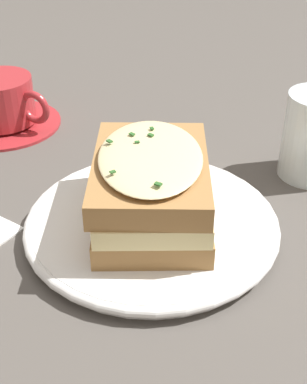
% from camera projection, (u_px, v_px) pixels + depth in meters
% --- Properties ---
extents(ground_plane, '(2.40, 2.40, 0.00)m').
position_uv_depth(ground_plane, '(171.00, 223.00, 0.52)').
color(ground_plane, '#514C47').
extents(dinner_plate, '(0.24, 0.24, 0.02)m').
position_uv_depth(dinner_plate, '(154.00, 225.00, 0.50)').
color(dinner_plate, white).
rests_on(dinner_plate, ground_plane).
extents(sandwich, '(0.18, 0.17, 0.07)m').
position_uv_depth(sandwich, '(153.00, 188.00, 0.48)').
color(sandwich, '#A37542').
rests_on(sandwich, dinner_plate).
extents(teacup_with_saucer, '(0.15, 0.15, 0.06)m').
position_uv_depth(teacup_with_saucer, '(1.00, 105.00, 0.68)').
color(teacup_with_saucer, '#AD282D').
rests_on(teacup_with_saucer, ground_plane).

